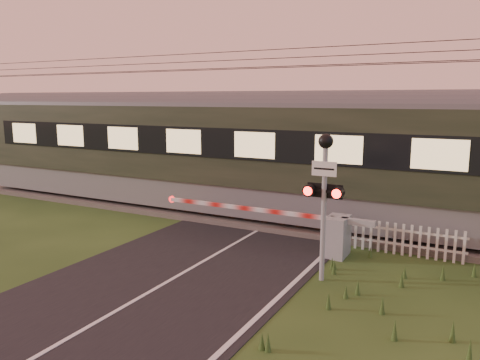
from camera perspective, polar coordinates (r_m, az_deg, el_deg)
The scene contains 7 objects.
ground at distance 11.94m, azimuth -8.31°, elevation -11.98°, with size 160.00×160.00×0.00m, color #233C17.
road at distance 11.75m, azimuth -8.92°, elevation -12.31°, with size 6.00×140.00×0.03m.
track_bed at distance 17.31m, azimuth 4.49°, elevation -4.70°, with size 140.00×3.40×0.39m.
overhead_wires at distance 16.80m, azimuth 4.76°, elevation 14.33°, with size 120.00×0.62×0.62m.
boom_gate at distance 13.68m, azimuth 10.54°, elevation -6.31°, with size 6.89×0.89×1.18m.
crossing_signal at distance 11.31m, azimuth 10.26°, elevation -0.15°, with size 0.92×0.37×3.61m.
picket_fence at distance 14.18m, azimuth 19.70°, elevation -6.91°, with size 3.15×0.08×0.92m.
Camera 1 is at (6.61, -8.89, 4.44)m, focal length 35.00 mm.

